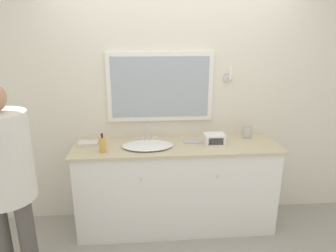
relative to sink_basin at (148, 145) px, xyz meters
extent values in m
plane|color=#9E998E|center=(0.29, -0.30, -0.94)|extent=(14.00, 14.00, 0.00)
cube|color=silver|center=(0.29, 0.33, 0.34)|extent=(8.00, 0.06, 2.55)
cube|color=white|center=(0.14, 0.28, 0.52)|extent=(1.08, 0.04, 0.70)
cube|color=#9EA8B2|center=(0.14, 0.26, 0.52)|extent=(0.99, 0.01, 0.61)
cylinder|color=silver|center=(0.84, 0.29, 0.60)|extent=(0.09, 0.01, 0.09)
cylinder|color=silver|center=(0.84, 0.24, 0.60)|extent=(0.02, 0.10, 0.02)
cylinder|color=white|center=(0.84, 0.19, 0.67)|extent=(0.02, 0.02, 0.14)
cube|color=white|center=(0.29, 0.02, -0.49)|extent=(1.98, 0.52, 0.89)
cube|color=#C6B793|center=(0.29, 0.02, -0.03)|extent=(2.04, 0.56, 0.03)
sphere|color=silver|center=(-0.07, -0.25, -0.24)|extent=(0.02, 0.02, 0.02)
sphere|color=silver|center=(0.65, -0.25, -0.24)|extent=(0.02, 0.02, 0.02)
ellipsoid|color=white|center=(0.00, -0.01, 0.00)|extent=(0.50, 0.32, 0.03)
cylinder|color=silver|center=(0.00, 0.18, 0.00)|extent=(0.06, 0.06, 0.03)
cylinder|color=silver|center=(0.00, 0.18, 0.08)|extent=(0.02, 0.02, 0.14)
cylinder|color=silver|center=(0.00, 0.14, 0.15)|extent=(0.02, 0.07, 0.02)
cylinder|color=white|center=(-0.08, 0.18, 0.01)|extent=(0.06, 0.02, 0.02)
cylinder|color=white|center=(0.08, 0.18, 0.01)|extent=(0.05, 0.02, 0.02)
cylinder|color=gold|center=(-0.42, -0.10, 0.05)|extent=(0.07, 0.07, 0.14)
cylinder|color=black|center=(-0.42, -0.10, 0.14)|extent=(0.02, 0.02, 0.04)
cube|color=black|center=(-0.42, -0.11, 0.16)|extent=(0.02, 0.03, 0.01)
cube|color=white|center=(0.67, 0.02, 0.03)|extent=(0.20, 0.16, 0.10)
cube|color=black|center=(0.67, -0.05, 0.03)|extent=(0.15, 0.01, 0.07)
cube|color=#B2B2B7|center=(1.05, 0.15, 0.05)|extent=(0.10, 0.01, 0.14)
cube|color=beige|center=(1.05, 0.15, 0.05)|extent=(0.07, 0.00, 0.10)
cube|color=silver|center=(-0.59, 0.09, 0.00)|extent=(0.19, 0.12, 0.03)
cube|color=#ADADB2|center=(0.45, 0.10, -0.01)|extent=(0.17, 0.12, 0.01)
cylinder|color=#514C47|center=(-1.18, -0.63, -0.55)|extent=(0.13, 0.13, 0.77)
cylinder|color=#514C47|center=(-0.98, -0.63, -0.55)|extent=(0.13, 0.13, 0.77)
cylinder|color=silver|center=(-1.08, -0.63, 0.17)|extent=(0.43, 0.43, 0.67)
camera|label=1|loc=(-0.03, -2.74, 1.03)|focal=32.00mm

